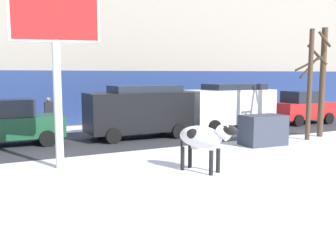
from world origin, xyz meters
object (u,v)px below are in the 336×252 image
at_px(car_white_van, 230,105).
at_px(cow_holstein, 202,138).
at_px(pedestrian_near_billboard, 49,115).
at_px(bare_tree_right_lot, 310,83).
at_px(dumpster, 263,130).
at_px(billboard, 55,22).
at_px(car_red_hatchback, 302,107).
at_px(car_darkgreen_sedan, 8,123).
at_px(car_black_van, 139,110).
at_px(pedestrian_far_left, 161,110).
at_px(bare_tree_left_lot, 322,80).

bearing_deg(car_white_van, cow_holstein, -131.62).
xyz_separation_m(pedestrian_near_billboard, bare_tree_right_lot, (9.58, -6.86, 1.55)).
distance_m(pedestrian_near_billboard, dumpster, 9.86).
xyz_separation_m(billboard, car_red_hatchback, (14.66, 4.35, -3.39)).
xyz_separation_m(billboard, car_darkgreen_sedan, (-0.98, 4.72, -3.41)).
distance_m(billboard, bare_tree_right_lot, 10.82).
relative_size(billboard, car_black_van, 1.19).
bearing_deg(car_white_van, pedestrian_near_billboard, 163.43).
xyz_separation_m(car_darkgreen_sedan, car_white_van, (10.66, -0.17, 0.33)).
bearing_deg(car_darkgreen_sedan, dumpster, -26.81).
xyz_separation_m(car_red_hatchback, bare_tree_right_lot, (-4.02, -4.10, 1.50)).
bearing_deg(car_red_hatchback, billboard, -163.49).
bearing_deg(pedestrian_far_left, car_black_van, -130.94).
relative_size(car_darkgreen_sedan, car_white_van, 0.91).
bearing_deg(bare_tree_right_lot, bare_tree_left_lot, 16.28).
bearing_deg(pedestrian_near_billboard, car_darkgreen_sedan, -130.59).
height_order(cow_holstein, car_black_van, car_black_van).
relative_size(cow_holstein, bare_tree_left_lot, 0.39).
xyz_separation_m(car_black_van, pedestrian_near_billboard, (-3.32, 3.04, -0.36)).
distance_m(car_black_van, bare_tree_left_lot, 8.28).
bearing_deg(pedestrian_near_billboard, bare_tree_right_lot, -35.58).
height_order(billboard, pedestrian_far_left, billboard).
bearing_deg(bare_tree_left_lot, car_white_van, 118.05).
xyz_separation_m(car_black_van, pedestrian_far_left, (2.64, 3.04, -0.36)).
bearing_deg(bare_tree_right_lot, car_red_hatchback, 45.57).
bearing_deg(pedestrian_near_billboard, dumpster, -44.85).
bearing_deg(billboard, car_black_van, 42.78).
bearing_deg(car_black_van, car_white_van, 5.22).
height_order(bare_tree_right_lot, dumpster, bare_tree_right_lot).
distance_m(billboard, pedestrian_near_billboard, 7.97).
xyz_separation_m(car_black_van, car_white_van, (5.28, 0.48, 0.00)).
bearing_deg(bare_tree_left_lot, car_black_van, 154.80).
bearing_deg(car_white_van, car_red_hatchback, -2.28).
bearing_deg(pedestrian_far_left, dumpster, -81.62).
bearing_deg(dumpster, car_black_van, 133.15).
relative_size(cow_holstein, dumpster, 1.11).
height_order(car_red_hatchback, bare_tree_left_lot, bare_tree_left_lot).
distance_m(car_white_van, pedestrian_near_billboard, 8.99).
height_order(bare_tree_left_lot, dumpster, bare_tree_left_lot).
xyz_separation_m(car_red_hatchback, pedestrian_near_billboard, (-13.60, 2.76, -0.05)).
distance_m(car_white_van, dumpster, 4.73).
relative_size(billboard, car_darkgreen_sedan, 1.31).
distance_m(cow_holstein, car_red_hatchback, 12.99).
bearing_deg(bare_tree_left_lot, car_red_hatchback, 52.60).
xyz_separation_m(car_darkgreen_sedan, pedestrian_near_billboard, (2.05, 2.39, -0.03)).
bearing_deg(pedestrian_near_billboard, cow_holstein, -75.36).
height_order(car_white_van, car_red_hatchback, car_white_van).
bearing_deg(billboard, pedestrian_far_left, 45.31).
relative_size(billboard, dumpster, 3.27).
height_order(pedestrian_near_billboard, bare_tree_left_lot, bare_tree_left_lot).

